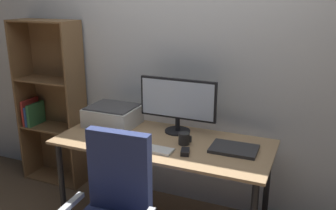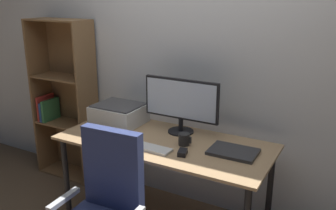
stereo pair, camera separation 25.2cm
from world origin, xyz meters
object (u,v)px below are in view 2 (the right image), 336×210
coffee_mug (184,139)px  printer (119,114)px  mouse (183,152)px  bookshelf (66,101)px  desk (164,151)px  laptop (233,152)px  monitor (181,102)px  keyboard (151,148)px

coffee_mug → printer: printer is taller
mouse → coffee_mug: bearing=96.6°
coffee_mug → bookshelf: size_ratio=0.06×
desk → coffee_mug: size_ratio=16.33×
printer → desk: bearing=-16.2°
laptop → bookshelf: 1.86m
printer → monitor: bearing=6.0°
desk → laptop: laptop is taller
mouse → coffee_mug: 0.17m
desk → laptop: size_ratio=4.94×
desk → keyboard: keyboard is taller
desk → mouse: bearing=-33.9°
keyboard → desk: bearing=91.8°
bookshelf → coffee_mug: bearing=-13.1°
printer → bookshelf: bookshelf is taller
monitor → mouse: monitor is taller
printer → coffee_mug: bearing=-12.3°
keyboard → coffee_mug: bearing=50.5°
keyboard → coffee_mug: size_ratio=2.99×
laptop → bookshelf: bearing=169.5°
desk → printer: 0.57m
monitor → mouse: bearing=-61.1°
bookshelf → mouse: bearing=-18.0°
monitor → keyboard: monitor is taller
laptop → mouse: bearing=-148.0°
mouse → printer: bearing=142.0°
monitor → printer: size_ratio=1.53×
monitor → coffee_mug: (0.13, -0.21, -0.20)m
monitor → printer: 0.58m
monitor → laptop: monitor is taller
laptop → printer: bearing=172.8°
coffee_mug → laptop: size_ratio=0.30×
keyboard → bookshelf: bearing=159.9°
keyboard → coffee_mug: 0.25m
keyboard → mouse: mouse is taller
keyboard → printer: size_ratio=0.72×
coffee_mug → bookshelf: bookshelf is taller
desk → coffee_mug: 0.21m
desk → monitor: size_ratio=2.59×
keyboard → mouse: size_ratio=3.02×
laptop → printer: (-1.04, 0.12, 0.07)m
coffee_mug → monitor: bearing=123.2°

